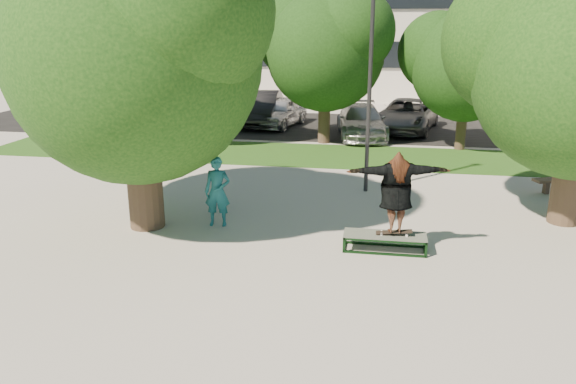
% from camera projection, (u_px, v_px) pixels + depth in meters
% --- Properties ---
extents(ground, '(120.00, 120.00, 0.00)m').
position_uv_depth(ground, '(311.00, 253.00, 12.25)').
color(ground, '#9E9991').
rests_on(ground, ground).
extents(grass_strip, '(30.00, 4.00, 0.02)m').
position_uv_depth(grass_strip, '(370.00, 157.00, 21.07)').
color(grass_strip, '#294B15').
rests_on(grass_strip, ground).
extents(asphalt_strip, '(40.00, 8.00, 0.01)m').
position_uv_depth(asphalt_strip, '(353.00, 127.00, 27.37)').
color(asphalt_strip, black).
rests_on(asphalt_strip, ground).
extents(tree_left, '(6.96, 5.95, 7.12)m').
position_uv_depth(tree_left, '(132.00, 41.00, 12.70)').
color(tree_left, '#38281E').
rests_on(tree_left, ground).
extents(bg_tree_left, '(5.28, 4.51, 5.77)m').
position_uv_depth(bg_tree_left, '(186.00, 52.00, 22.69)').
color(bg_tree_left, '#38281E').
rests_on(bg_tree_left, ground).
extents(bg_tree_mid, '(5.76, 4.92, 6.24)m').
position_uv_depth(bg_tree_mid, '(324.00, 44.00, 22.69)').
color(bg_tree_mid, '#38281E').
rests_on(bg_tree_mid, ground).
extents(bg_tree_right, '(5.04, 4.31, 5.43)m').
position_uv_depth(bg_tree_right, '(465.00, 60.00, 21.48)').
color(bg_tree_right, '#38281E').
rests_on(bg_tree_right, ground).
extents(lamppost, '(0.25, 0.15, 6.11)m').
position_uv_depth(lamppost, '(370.00, 85.00, 15.92)').
color(lamppost, '#2D2D30').
rests_on(lamppost, ground).
extents(grind_box, '(1.80, 0.60, 0.38)m').
position_uv_depth(grind_box, '(385.00, 242.00, 12.34)').
color(grind_box, black).
rests_on(grind_box, ground).
extents(skater_rig, '(2.27, 1.02, 1.86)m').
position_uv_depth(skater_rig, '(396.00, 192.00, 11.98)').
color(skater_rig, white).
rests_on(skater_rig, grind_box).
extents(bystander, '(0.66, 0.46, 1.74)m').
position_uv_depth(bystander, '(217.00, 192.00, 13.70)').
color(bystander, '#1C646B').
rests_on(bystander, ground).
extents(car_silver_a, '(2.51, 4.46, 1.43)m').
position_uv_depth(car_silver_a, '(279.00, 112.00, 27.31)').
color(car_silver_a, silver).
rests_on(car_silver_a, asphalt_strip).
extents(car_dark, '(2.01, 5.03, 1.63)m').
position_uv_depth(car_dark, '(261.00, 108.00, 27.81)').
color(car_dark, black).
rests_on(car_dark, asphalt_strip).
extents(car_grey, '(3.47, 5.65, 1.46)m').
position_uv_depth(car_grey, '(406.00, 115.00, 26.15)').
color(car_grey, '#5E5D62').
rests_on(car_grey, asphalt_strip).
extents(car_silver_b, '(2.63, 5.03, 1.39)m').
position_uv_depth(car_silver_b, '(361.00, 121.00, 24.73)').
color(car_silver_b, '#A5A5A9').
rests_on(car_silver_b, asphalt_strip).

